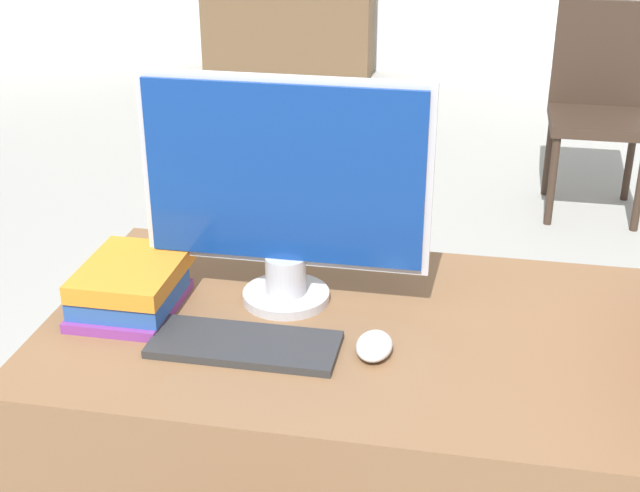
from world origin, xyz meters
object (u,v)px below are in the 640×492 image
(mouse, at_px, (374,346))
(book_stack, at_px, (130,287))
(monitor, at_px, (284,189))
(far_chair, at_px, (600,98))
(keyboard, at_px, (245,345))

(mouse, relative_size, book_stack, 0.41)
(monitor, relative_size, far_chair, 0.62)
(far_chair, bearing_deg, keyboard, -140.18)
(keyboard, xyz_separation_m, mouse, (0.24, 0.03, 0.01))
(monitor, relative_size, book_stack, 2.27)
(monitor, xyz_separation_m, keyboard, (-0.03, -0.20, -0.24))
(book_stack, xyz_separation_m, far_chair, (1.19, 2.65, -0.26))
(monitor, distance_m, far_chair, 2.74)
(keyboard, xyz_separation_m, far_chair, (0.92, 2.76, -0.22))
(monitor, xyz_separation_m, far_chair, (0.89, 2.56, -0.46))
(keyboard, bearing_deg, mouse, 6.28)
(monitor, height_order, keyboard, monitor)
(mouse, xyz_separation_m, far_chair, (0.68, 2.73, -0.23))
(keyboard, distance_m, far_chair, 2.92)
(monitor, xyz_separation_m, book_stack, (-0.30, -0.10, -0.20))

